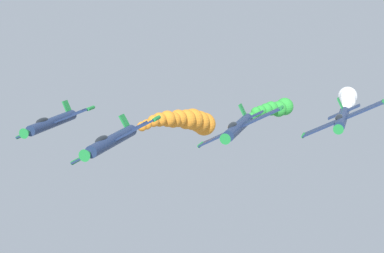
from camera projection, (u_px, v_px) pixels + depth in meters
The scene contains 7 objects.
airplane_lead at pixel (112, 141), 56.63m from camera, with size 8.52×10.35×4.99m.
smoke_trail_lead at pixel (190, 121), 75.90m from camera, with size 3.80×19.85×5.15m.
airplane_left_inner at pixel (238, 127), 62.97m from camera, with size 8.65×10.35×4.73m.
smoke_trail_left_inner at pixel (275, 109), 76.12m from camera, with size 3.69×11.67×2.36m.
airplane_right_inner at pixel (52, 122), 66.67m from camera, with size 8.97×10.35×4.00m.
airplane_left_outer at pixel (342, 119), 67.69m from camera, with size 8.70×10.35×4.63m.
smoke_trail_left_outer at pixel (348, 98), 84.41m from camera, with size 2.74×16.28×2.92m.
Camera 1 is at (-17.67, 59.43, 78.83)m, focal length 59.27 mm.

